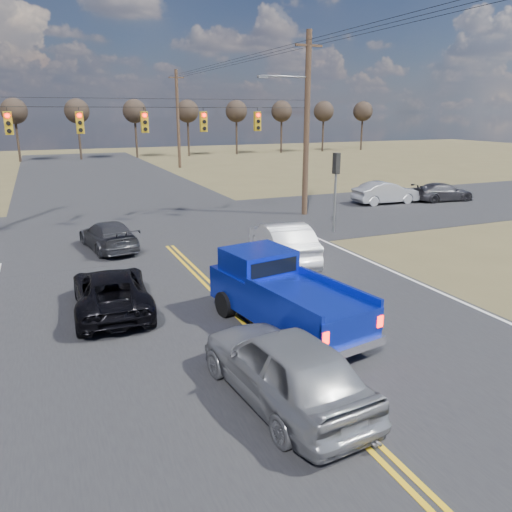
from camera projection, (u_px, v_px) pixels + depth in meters
name	position (u px, v px, depth m)	size (l,w,h in m)	color
ground	(340.00, 415.00, 9.88)	(160.00, 160.00, 0.00)	brown
road_main	(195.00, 272.00, 18.71)	(14.00, 120.00, 0.02)	#28282B
road_cross	(151.00, 228.00, 25.77)	(120.00, 12.00, 0.02)	#28282B
signal_gantry	(156.00, 127.00, 24.36)	(19.60, 4.83, 10.00)	#473323
utility_poles	(149.00, 124.00, 23.43)	(19.60, 58.32, 10.00)	#473323
treeline	(117.00, 113.00, 32.09)	(87.00, 117.80, 7.40)	#33261C
pickup_truck	(282.00, 295.00, 13.61)	(2.83, 5.55, 1.99)	black
silver_suv	(284.00, 366.00, 10.16)	(1.89, 4.69, 1.60)	gray
black_suv	(111.00, 291.00, 14.87)	(2.11, 4.57, 1.27)	black
white_car_queue	(283.00, 242.00, 19.87)	(1.68, 4.83, 1.59)	white
dgrey_car_queue	(108.00, 236.00, 21.62)	(1.73, 4.25, 1.23)	#36363B
cross_car_east_near	(386.00, 193.00, 32.49)	(4.34, 1.51, 1.43)	#A3A5AB
cross_car_east_far	(443.00, 192.00, 33.46)	(4.18, 1.70, 1.21)	#37363C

